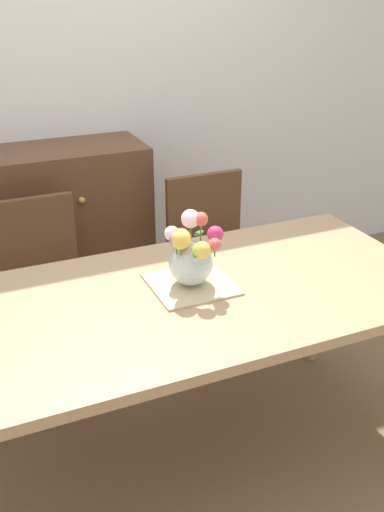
# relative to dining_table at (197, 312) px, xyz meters

# --- Properties ---
(ground_plane) EXTENTS (12.00, 12.00, 0.00)m
(ground_plane) POSITION_rel_dining_table_xyz_m (0.00, 0.00, -0.68)
(ground_plane) COLOR brown
(back_wall) EXTENTS (7.00, 0.10, 2.80)m
(back_wall) POSITION_rel_dining_table_xyz_m (0.00, 1.60, 0.72)
(back_wall) COLOR silver
(back_wall) RESTS_ON ground_plane
(dining_table) EXTENTS (1.82, 0.91, 0.77)m
(dining_table) POSITION_rel_dining_table_xyz_m (0.00, 0.00, 0.00)
(dining_table) COLOR tan
(dining_table) RESTS_ON ground_plane
(chair_left) EXTENTS (0.42, 0.42, 0.90)m
(chair_left) POSITION_rel_dining_table_xyz_m (-0.45, 0.80, -0.16)
(chair_left) COLOR brown
(chair_left) RESTS_ON ground_plane
(chair_right) EXTENTS (0.42, 0.42, 0.90)m
(chair_right) POSITION_rel_dining_table_xyz_m (0.45, 0.80, -0.16)
(chair_right) COLOR brown
(chair_right) RESTS_ON ground_plane
(dresser) EXTENTS (1.40, 0.47, 1.00)m
(dresser) POSITION_rel_dining_table_xyz_m (-0.45, 1.33, -0.18)
(dresser) COLOR brown
(dresser) RESTS_ON ground_plane
(placemat) EXTENTS (0.30, 0.30, 0.01)m
(placemat) POSITION_rel_dining_table_xyz_m (0.00, 0.05, 0.09)
(placemat) COLOR #CCB789
(placemat) RESTS_ON dining_table
(flower_vase) EXTENTS (0.20, 0.23, 0.27)m
(flower_vase) POSITION_rel_dining_table_xyz_m (-0.00, 0.05, 0.22)
(flower_vase) COLOR silver
(flower_vase) RESTS_ON placemat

